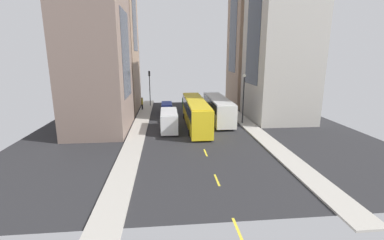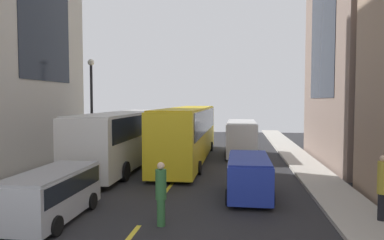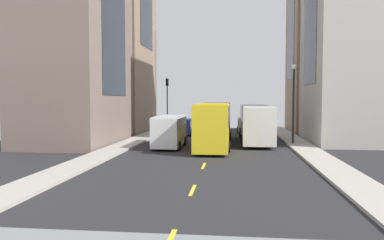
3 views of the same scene
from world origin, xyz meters
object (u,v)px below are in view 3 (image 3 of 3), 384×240
car_silver_0 (245,124)px  traffic_light_near_corner (167,94)px  streetcar_yellow (215,120)px  delivery_van_white (170,129)px  pedestrian_crossing_mid (152,121)px  car_blue_1 (184,126)px  pedestrian_crossing_near (213,123)px  city_bus_white (255,120)px

car_silver_0 → traffic_light_near_corner: 10.75m
car_silver_0 → streetcar_yellow: bearing=76.8°
delivery_van_white → pedestrian_crossing_mid: 14.35m
car_blue_1 → delivery_van_white: bearing=91.1°
pedestrian_crossing_near → traffic_light_near_corner: traffic_light_near_corner is taller
streetcar_yellow → pedestrian_crossing_mid: 14.07m
car_silver_0 → delivery_van_white: bearing=65.9°
city_bus_white → car_blue_1: size_ratio=2.88×
city_bus_white → pedestrian_crossing_near: bearing=-65.5°
car_silver_0 → pedestrian_crossing_mid: (10.97, 0.97, 0.31)m
car_silver_0 → traffic_light_near_corner: (9.78, -2.68, 3.55)m
pedestrian_crossing_near → car_blue_1: bearing=126.1°
car_blue_1 → pedestrian_crossing_near: size_ratio=2.01×
delivery_van_white → traffic_light_near_corner: traffic_light_near_corner is taller
car_blue_1 → traffic_light_near_corner: 8.03m
car_silver_0 → pedestrian_crossing_mid: 11.02m
pedestrian_crossing_mid → traffic_light_near_corner: bearing=173.8°
streetcar_yellow → traffic_light_near_corner: (6.85, -15.17, 2.42)m
streetcar_yellow → traffic_light_near_corner: traffic_light_near_corner is taller
delivery_van_white → car_silver_0: bearing=-114.1°
city_bus_white → traffic_light_near_corner: size_ratio=1.90×
delivery_van_white → car_blue_1: size_ratio=1.32×
traffic_light_near_corner → streetcar_yellow: bearing=114.3°
pedestrian_crossing_near → car_silver_0: bearing=-107.9°
car_silver_0 → pedestrian_crossing_mid: size_ratio=1.98×
streetcar_yellow → car_silver_0: streetcar_yellow is taller
streetcar_yellow → car_blue_1: size_ratio=3.45×
city_bus_white → car_blue_1: bearing=-38.4°
delivery_van_white → car_silver_0: delivery_van_white is taller
traffic_light_near_corner → pedestrian_crossing_near: bearing=156.3°
car_blue_1 → city_bus_white: bearing=141.6°
pedestrian_crossing_near → city_bus_white: bearing=-172.4°
pedestrian_crossing_mid → delivery_van_white: bearing=29.9°
streetcar_yellow → pedestrian_crossing_near: size_ratio=6.94×
city_bus_white → pedestrian_crossing_mid: city_bus_white is taller
pedestrian_crossing_mid → pedestrian_crossing_near: pedestrian_crossing_mid is taller
pedestrian_crossing_mid → pedestrian_crossing_near: (-7.17, -1.04, -0.19)m
pedestrian_crossing_near → pedestrian_crossing_mid: bearing=81.3°
pedestrian_crossing_near → traffic_light_near_corner: (5.98, -2.62, 3.43)m
city_bus_white → traffic_light_near_corner: bearing=-49.9°
car_silver_0 → traffic_light_near_corner: bearing=-15.3°
delivery_van_white → pedestrian_crossing_mid: size_ratio=2.59×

